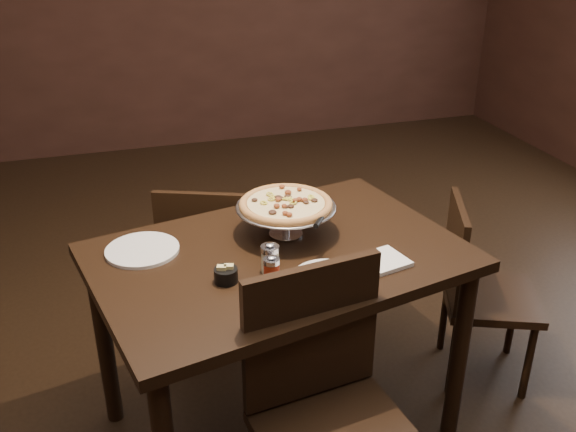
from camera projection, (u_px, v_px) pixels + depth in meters
name	position (u px, v px, depth m)	size (l,w,h in m)	color
room	(318.00, 80.00, 2.11)	(6.04, 7.04, 2.84)	black
dining_table	(279.00, 278.00, 2.33)	(1.44, 1.11, 0.81)	black
pizza_stand	(286.00, 204.00, 2.35)	(0.37, 0.37, 0.15)	#B5B4BC
parmesan_shaker	(270.00, 258.00, 2.14)	(0.06, 0.06, 0.11)	beige
pepper_flake_shaker	(272.00, 269.00, 2.09)	(0.05, 0.05, 0.10)	maroon
packet_caddy	(226.00, 275.00, 2.10)	(0.08, 0.08, 0.06)	black
napkin_stack	(384.00, 261.00, 2.22)	(0.15, 0.15, 0.02)	white
plate_left	(142.00, 250.00, 2.29)	(0.26, 0.26, 0.01)	white
plate_near	(327.00, 277.00, 2.12)	(0.23, 0.23, 0.01)	white
serving_spatula	(320.00, 220.00, 2.25)	(0.16, 0.16, 0.02)	#B5B4BC
chair_far	(208.00, 259.00, 2.93)	(0.51, 0.51, 0.84)	black
chair_near	(329.00, 409.00, 1.97)	(0.51, 0.51, 0.97)	black
chair_side	(477.00, 286.00, 2.74)	(0.51, 0.51, 0.83)	black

